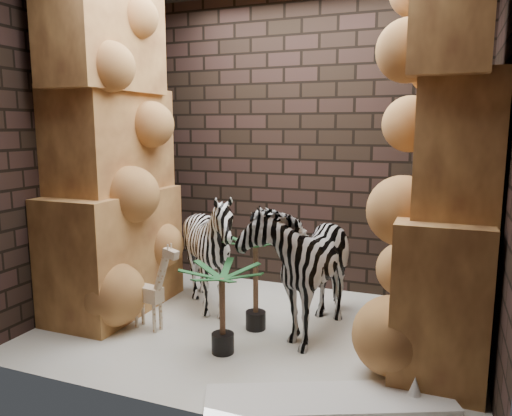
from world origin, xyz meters
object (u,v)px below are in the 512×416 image
at_px(palm_front, 256,282).
at_px(zebra_right, 303,252).
at_px(palm_back, 222,310).
at_px(surfboard, 329,401).
at_px(giraffe_toy, 147,284).
at_px(zebra_left, 210,257).

bearing_deg(palm_front, zebra_right, 22.61).
bearing_deg(palm_back, surfboard, -23.69).
height_order(palm_front, surfboard, palm_front).
bearing_deg(palm_back, zebra_right, 56.26).
xyz_separation_m(palm_front, palm_back, (-0.07, -0.50, -0.07)).
xyz_separation_m(zebra_right, surfboard, (0.47, -1.04, -0.64)).
height_order(zebra_right, giraffe_toy, zebra_right).
bearing_deg(palm_front, giraffe_toy, -159.11).
distance_m(zebra_left, palm_back, 0.85).
relative_size(palm_front, palm_back, 1.21).
bearing_deg(giraffe_toy, palm_back, -2.77).
relative_size(giraffe_toy, palm_front, 0.96).
xyz_separation_m(palm_front, surfboard, (0.83, -0.89, -0.39)).
distance_m(giraffe_toy, surfboard, 1.81).
relative_size(zebra_left, palm_back, 1.68).
xyz_separation_m(giraffe_toy, surfboard, (1.67, -0.57, -0.37)).
relative_size(zebra_right, palm_front, 1.62).
bearing_deg(zebra_left, surfboard, -37.32).
relative_size(palm_back, surfboard, 0.45).
height_order(zebra_right, surfboard, zebra_right).
xyz_separation_m(palm_back, surfboard, (0.90, -0.40, -0.31)).
bearing_deg(giraffe_toy, zebra_right, 31.51).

